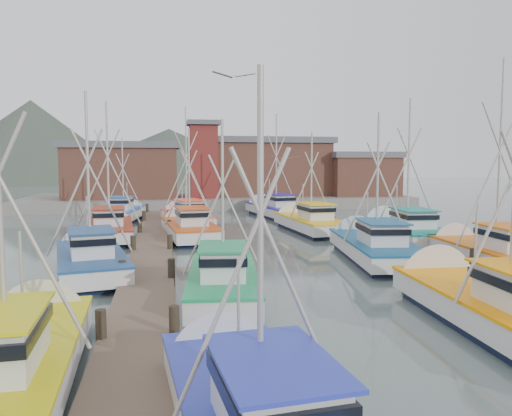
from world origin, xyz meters
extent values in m
plane|color=#526261|center=(0.00, 0.00, 0.00)|extent=(260.00, 260.00, 0.00)
cube|color=brown|center=(-7.00, 4.00, 0.20)|extent=(2.20, 46.00, 0.40)
cylinder|color=black|center=(-8.00, -9.00, 0.45)|extent=(0.30, 0.30, 1.50)
cylinder|color=black|center=(-8.00, -2.00, 0.45)|extent=(0.30, 0.30, 1.50)
cylinder|color=black|center=(-8.00, 5.00, 0.45)|extent=(0.30, 0.30, 1.50)
cylinder|color=black|center=(-8.00, 12.00, 0.45)|extent=(0.30, 0.30, 1.50)
cylinder|color=black|center=(-8.00, 19.00, 0.45)|extent=(0.30, 0.30, 1.50)
cylinder|color=black|center=(-8.00, 26.00, 0.45)|extent=(0.30, 0.30, 1.50)
cylinder|color=black|center=(-6.00, -9.00, 0.45)|extent=(0.30, 0.30, 1.50)
cylinder|color=black|center=(-6.00, -2.00, 0.45)|extent=(0.30, 0.30, 1.50)
cylinder|color=black|center=(-6.00, 5.00, 0.45)|extent=(0.30, 0.30, 1.50)
cylinder|color=black|center=(-6.00, 12.00, 0.45)|extent=(0.30, 0.30, 1.50)
cylinder|color=black|center=(-6.00, 19.00, 0.45)|extent=(0.30, 0.30, 1.50)
cylinder|color=black|center=(-6.00, 26.00, 0.45)|extent=(0.30, 0.30, 1.50)
cube|color=brown|center=(7.00, 4.00, 0.20)|extent=(2.20, 46.00, 0.40)
cylinder|color=black|center=(6.00, -2.00, 0.45)|extent=(0.30, 0.30, 1.50)
cylinder|color=black|center=(6.00, 5.00, 0.45)|extent=(0.30, 0.30, 1.50)
cylinder|color=black|center=(6.00, 12.00, 0.45)|extent=(0.30, 0.30, 1.50)
cylinder|color=black|center=(6.00, 19.00, 0.45)|extent=(0.30, 0.30, 1.50)
cylinder|color=black|center=(6.00, 26.00, 0.45)|extent=(0.30, 0.30, 1.50)
cylinder|color=black|center=(8.00, -2.00, 0.45)|extent=(0.30, 0.30, 1.50)
cylinder|color=black|center=(8.00, 5.00, 0.45)|extent=(0.30, 0.30, 1.50)
cylinder|color=black|center=(8.00, 12.00, 0.45)|extent=(0.30, 0.30, 1.50)
cylinder|color=black|center=(8.00, 19.00, 0.45)|extent=(0.30, 0.30, 1.50)
cylinder|color=black|center=(8.00, 26.00, 0.45)|extent=(0.30, 0.30, 1.50)
cube|color=gray|center=(0.00, 37.00, 0.60)|extent=(44.00, 16.00, 1.20)
cube|color=#573026|center=(-11.00, 35.00, 3.95)|extent=(12.00, 8.00, 5.50)
cube|color=#55555A|center=(-11.00, 35.00, 7.05)|extent=(12.72, 8.48, 0.70)
cube|color=#573026|center=(6.00, 37.00, 4.30)|extent=(14.00, 9.00, 6.20)
cube|color=#55555A|center=(6.00, 37.00, 7.75)|extent=(14.84, 9.54, 0.70)
cube|color=#573026|center=(17.00, 34.00, 3.45)|extent=(8.00, 6.00, 4.50)
cube|color=#55555A|center=(17.00, 34.00, 6.05)|extent=(8.48, 6.36, 0.70)
cube|color=maroon|center=(-2.00, 33.00, 5.20)|extent=(3.00, 3.00, 8.00)
cube|color=#55555A|center=(-2.00, 33.00, 9.45)|extent=(3.60, 3.60, 0.50)
cone|color=#414A3E|center=(-40.00, 115.00, 0.00)|extent=(110.00, 110.00, 42.00)
cone|color=#414A3E|center=(-5.00, 130.00, 0.00)|extent=(140.00, 140.00, 30.00)
cone|color=#414A3E|center=(35.00, 120.00, 0.00)|extent=(90.00, 90.00, 24.00)
cube|color=#2634B2|center=(-4.67, -14.83, 1.08)|extent=(3.31, 8.01, 0.10)
cone|color=silver|center=(-5.03, -10.99, 0.55)|extent=(2.51, 1.32, 2.41)
cube|color=silver|center=(-4.59, -15.75, 1.65)|extent=(1.77, 2.45, 1.10)
cube|color=black|center=(-4.59, -15.75, 1.88)|extent=(1.89, 2.69, 0.28)
cube|color=#2634B2|center=(-4.59, -15.75, 2.24)|extent=(2.00, 2.86, 0.07)
cylinder|color=#A59F97|center=(-4.66, -14.98, 3.95)|extent=(0.12, 0.12, 5.70)
cylinder|color=#A59F97|center=(-5.15, -15.03, 3.28)|extent=(2.04, 0.27, 4.46)
cylinder|color=#A59F97|center=(-4.17, -14.94, 3.28)|extent=(2.04, 0.27, 4.46)
cylinder|color=#A59F97|center=(-4.80, -13.45, 2.30)|extent=(0.07, 0.07, 2.15)
cube|color=black|center=(4.00, -9.63, 0.05)|extent=(3.18, 8.61, 0.70)
cube|color=silver|center=(4.00, -9.63, 0.70)|extent=(3.61, 9.78, 0.80)
cube|color=#FF9300|center=(4.00, -9.63, 1.08)|extent=(3.71, 9.89, 0.10)
cone|color=silver|center=(4.24, -4.82, 0.55)|extent=(3.06, 1.25, 3.01)
cylinder|color=#A59F97|center=(3.38, -9.79, 3.61)|extent=(2.37, 0.22, 5.14)
cylinder|color=#A59F97|center=(4.09, -7.90, 2.30)|extent=(0.08, 0.08, 2.69)
cube|color=black|center=(-9.67, -11.43, 0.05)|extent=(2.73, 7.45, 0.70)
cube|color=silver|center=(-9.67, -11.43, 0.70)|extent=(3.10, 8.47, 0.80)
cube|color=#CCC509|center=(-9.67, -11.43, 1.08)|extent=(3.19, 8.55, 0.10)
cone|color=silver|center=(-9.87, -7.26, 0.55)|extent=(2.65, 1.22, 2.60)
cylinder|color=#A59F97|center=(-9.09, -11.57, 3.69)|extent=(2.43, 0.21, 5.29)
cylinder|color=#A59F97|center=(-9.74, -9.92, 2.30)|extent=(0.08, 0.08, 2.50)
cube|color=black|center=(-4.10, -4.50, 0.05)|extent=(2.90, 6.90, 0.70)
cube|color=silver|center=(-4.10, -4.50, 0.70)|extent=(3.30, 7.84, 0.80)
cube|color=#179352|center=(-4.10, -4.50, 1.08)|extent=(3.38, 7.92, 0.10)
cone|color=silver|center=(-3.68, -0.71, 0.55)|extent=(2.48, 1.35, 2.38)
cube|color=silver|center=(-4.20, -5.40, 1.65)|extent=(1.78, 2.44, 1.10)
cube|color=black|center=(-4.20, -5.40, 1.88)|extent=(1.90, 2.68, 0.28)
cube|color=#179352|center=(-4.20, -5.40, 2.24)|extent=(2.02, 2.84, 0.07)
cylinder|color=#A59F97|center=(-4.11, -4.65, 3.96)|extent=(0.12, 0.12, 5.72)
cylinder|color=#A59F97|center=(-4.60, -4.59, 3.29)|extent=(2.05, 0.30, 4.47)
cylinder|color=#A59F97|center=(-3.63, -4.70, 3.29)|extent=(2.05, 0.30, 4.47)
cylinder|color=#A59F97|center=(-3.95, -3.14, 2.30)|extent=(0.07, 0.07, 2.12)
cube|color=black|center=(4.73, 1.71, 0.05)|extent=(3.65, 8.37, 0.70)
cube|color=silver|center=(4.73, 1.71, 0.70)|extent=(4.15, 9.51, 0.80)
cube|color=navy|center=(4.73, 1.71, 1.08)|extent=(4.25, 9.61, 0.10)
cone|color=silver|center=(5.32, 6.27, 0.55)|extent=(2.99, 1.46, 2.88)
cube|color=silver|center=(4.59, 0.61, 1.65)|extent=(2.20, 2.97, 1.10)
cube|color=black|center=(4.59, 0.61, 1.88)|extent=(2.35, 3.26, 0.28)
cube|color=navy|center=(4.59, 0.61, 2.24)|extent=(2.49, 3.46, 0.07)
cylinder|color=#A59F97|center=(4.71, 1.52, 4.44)|extent=(0.14, 0.14, 6.68)
cylinder|color=#A59F97|center=(4.12, 1.60, 3.66)|extent=(2.39, 0.40, 5.23)
cylinder|color=#A59F97|center=(5.29, 1.45, 3.66)|extent=(2.39, 0.40, 5.23)
cylinder|color=#A59F97|center=(4.94, 3.35, 2.30)|extent=(0.08, 0.08, 2.57)
cube|color=black|center=(-9.68, 0.88, 0.05)|extent=(3.93, 7.89, 0.70)
cube|color=silver|center=(-9.68, 0.88, 0.70)|extent=(4.47, 8.97, 0.80)
cube|color=navy|center=(-9.68, 0.88, 1.08)|extent=(4.57, 9.07, 0.10)
cone|color=silver|center=(-10.55, 5.08, 0.55)|extent=(2.84, 1.62, 2.68)
cube|color=silver|center=(-9.47, -0.13, 1.65)|extent=(2.21, 2.87, 1.10)
cube|color=black|center=(-9.47, -0.13, 1.88)|extent=(2.38, 3.15, 0.28)
cube|color=navy|center=(-9.47, -0.13, 2.24)|extent=(2.52, 3.34, 0.07)
cylinder|color=#A59F97|center=(-9.64, 0.71, 4.75)|extent=(0.15, 0.15, 7.31)
cylinder|color=#A59F97|center=(-10.22, 0.60, 3.90)|extent=(2.58, 0.62, 5.71)
cylinder|color=#A59F97|center=(-9.07, 0.83, 3.90)|extent=(2.58, 0.62, 5.71)
cylinder|color=#A59F97|center=(-9.99, 2.39, 2.30)|extent=(0.09, 0.09, 2.57)
cube|color=black|center=(9.65, -1.20, 0.05)|extent=(2.60, 7.27, 0.70)
cube|color=silver|center=(9.65, -1.20, 0.70)|extent=(2.95, 8.26, 0.80)
cube|color=#CF6004|center=(9.65, -1.20, 1.08)|extent=(3.03, 8.35, 0.10)
cone|color=silver|center=(9.78, 2.89, 0.55)|extent=(2.62, 1.18, 2.59)
cube|color=silver|center=(9.62, -2.18, 1.65)|extent=(1.75, 2.51, 1.10)
cube|color=black|center=(9.62, -2.18, 1.88)|extent=(1.86, 2.76, 0.28)
cube|color=#CF6004|center=(9.62, -2.18, 2.24)|extent=(1.98, 2.92, 0.07)
cylinder|color=#A59F97|center=(9.64, -1.36, 5.62)|extent=(0.12, 0.12, 9.04)
cylinder|color=#A59F97|center=(9.10, -1.35, 4.56)|extent=(3.21, 0.19, 7.05)
cylinder|color=#A59F97|center=(10.19, -1.38, 4.56)|extent=(3.21, 0.19, 7.05)
cylinder|color=#A59F97|center=(9.70, 0.27, 2.30)|extent=(0.07, 0.07, 2.40)
cube|color=black|center=(-4.63, 11.04, 0.05)|extent=(3.35, 8.04, 0.70)
cube|color=silver|center=(-4.63, 11.04, 0.70)|extent=(3.81, 9.14, 0.80)
cube|color=#C74912|center=(-4.63, 11.04, 1.08)|extent=(3.90, 9.23, 0.10)
cone|color=silver|center=(-5.10, 15.45, 0.55)|extent=(2.88, 1.39, 2.78)
cube|color=silver|center=(-4.52, 9.98, 1.65)|extent=(2.06, 2.84, 1.10)
cube|color=black|center=(-4.52, 9.98, 1.88)|extent=(2.21, 3.12, 0.28)
cube|color=#C74912|center=(-4.52, 9.98, 2.24)|extent=(2.34, 3.30, 0.07)
cylinder|color=#A59F97|center=(-4.61, 10.86, 4.29)|extent=(0.14, 0.14, 6.37)
cylinder|color=#A59F97|center=(-5.18, 10.80, 3.54)|extent=(2.28, 0.33, 4.99)
cylinder|color=#A59F97|center=(-4.05, 10.92, 3.54)|extent=(2.28, 0.33, 4.99)
cylinder|color=#A59F97|center=(-4.80, 12.63, 2.30)|extent=(0.08, 0.08, 2.48)
cube|color=black|center=(4.39, 12.69, 0.05)|extent=(3.17, 8.02, 0.70)
cube|color=silver|center=(4.39, 12.69, 0.70)|extent=(3.61, 9.11, 0.80)
cube|color=#F5BC08|center=(4.39, 12.69, 1.08)|extent=(3.70, 9.21, 0.10)
cone|color=silver|center=(4.03, 17.13, 0.55)|extent=(2.86, 1.32, 2.79)
cube|color=silver|center=(4.48, 11.63, 1.65)|extent=(2.01, 2.81, 1.10)
cube|color=black|center=(4.48, 11.63, 1.88)|extent=(2.14, 3.08, 0.28)
cube|color=#F5BC08|center=(4.48, 11.63, 2.24)|extent=(2.27, 3.27, 0.07)
cylinder|color=#A59F97|center=(4.41, 12.51, 4.25)|extent=(0.13, 0.13, 6.29)
cylinder|color=#A59F97|center=(3.84, 12.47, 3.51)|extent=(2.26, 0.27, 4.92)
cylinder|color=#A59F97|center=(4.97, 12.56, 3.51)|extent=(2.26, 0.27, 4.92)
cylinder|color=#A59F97|center=(4.26, 14.29, 2.30)|extent=(0.08, 0.08, 2.49)
cube|color=black|center=(-9.98, 11.85, 0.05)|extent=(3.22, 8.04, 0.70)
cube|color=silver|center=(-9.98, 11.85, 0.70)|extent=(3.66, 9.14, 0.80)
cube|color=maroon|center=(-9.98, 11.85, 1.08)|extent=(3.76, 9.24, 0.10)
cone|color=silver|center=(-10.37, 16.30, 0.55)|extent=(2.87, 1.34, 2.78)
cube|color=silver|center=(-9.89, 10.79, 1.65)|extent=(2.02, 2.82, 1.10)
cube|color=black|center=(-9.89, 10.79, 1.88)|extent=(2.16, 3.10, 0.28)
cube|color=maroon|center=(-9.89, 10.79, 2.24)|extent=(2.29, 3.29, 0.07)
cylinder|color=#A59F97|center=(-9.97, 11.67, 5.18)|extent=(0.14, 0.14, 8.16)
cylinder|color=#A59F97|center=(-10.58, 11.62, 4.22)|extent=(2.91, 0.35, 6.38)
cylinder|color=#A59F97|center=(-9.36, 11.73, 4.22)|extent=(2.91, 0.35, 6.38)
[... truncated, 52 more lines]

